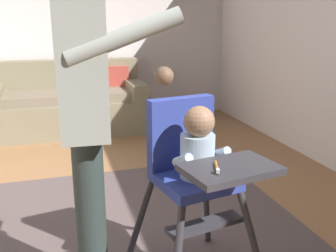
{
  "coord_description": "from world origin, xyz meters",
  "views": [
    {
      "loc": [
        -0.22,
        -2.35,
        1.37
      ],
      "look_at": [
        0.35,
        -0.44,
        0.81
      ],
      "focal_mm": 40.96,
      "sensor_mm": 36.0,
      "label": 1
    }
  ],
  "objects_px": {
    "high_chair": "(195,161)",
    "toy_ball": "(198,177)",
    "couch": "(69,104)",
    "adult_standing": "(87,121)"
  },
  "relations": [
    {
      "from": "couch",
      "to": "high_chair",
      "type": "height_order",
      "value": "high_chair"
    },
    {
      "from": "couch",
      "to": "high_chair",
      "type": "relative_size",
      "value": 1.9
    },
    {
      "from": "high_chair",
      "to": "toy_ball",
      "type": "bearing_deg",
      "value": 147.14
    },
    {
      "from": "couch",
      "to": "adult_standing",
      "type": "distance_m",
      "value": 3.2
    },
    {
      "from": "couch",
      "to": "high_chair",
      "type": "distance_m",
      "value": 3.23
    },
    {
      "from": "toy_ball",
      "to": "couch",
      "type": "bearing_deg",
      "value": 114.23
    },
    {
      "from": "adult_standing",
      "to": "toy_ball",
      "type": "relative_size",
      "value": 8.99
    },
    {
      "from": "high_chair",
      "to": "adult_standing",
      "type": "relative_size",
      "value": 0.61
    },
    {
      "from": "adult_standing",
      "to": "toy_ball",
      "type": "distance_m",
      "value": 1.66
    },
    {
      "from": "couch",
      "to": "toy_ball",
      "type": "bearing_deg",
      "value": 24.23
    }
  ]
}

